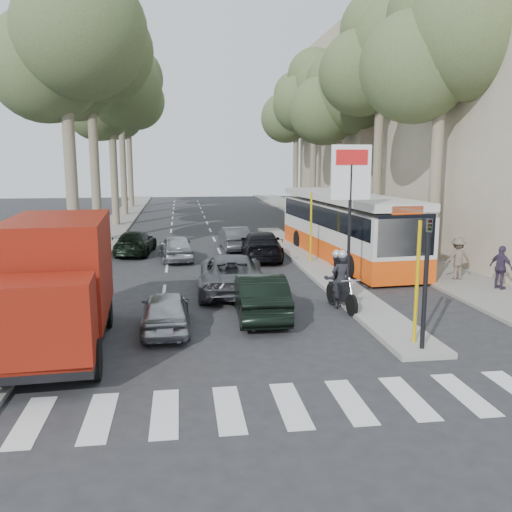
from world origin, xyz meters
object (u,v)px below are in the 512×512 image
Objects in this scene: silver_hatchback at (166,311)px; motorcycle at (339,281)px; red_truck at (56,282)px; city_bus at (345,225)px; dark_hatchback at (260,295)px.

silver_hatchback is 1.48× the size of motorcycle.
city_bus is at bearing 41.96° from red_truck.
dark_hatchback is (3.00, 1.01, 0.11)m from silver_hatchback.
motorcycle reaches higher than dark_hatchback.
city_bus is (8.78, 10.54, 1.17)m from silver_hatchback.
red_truck reaches higher than dark_hatchback.
city_bus is at bearing -130.59° from silver_hatchback.
dark_hatchback is at bearing -171.77° from motorcycle.
city_bus is 5.37× the size of motorcycle.
dark_hatchback is 0.65× the size of red_truck.
red_truck is 9.23m from motorcycle.
dark_hatchback is at bearing -125.84° from city_bus.
motorcycle is at bearing -113.00° from city_bus.
city_bus reaches higher than dark_hatchback.
city_bus is (11.59, 11.74, -0.07)m from red_truck.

